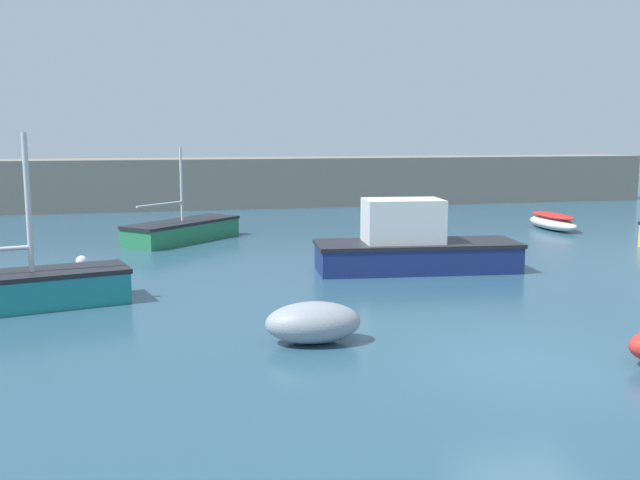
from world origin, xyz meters
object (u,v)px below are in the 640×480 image
(sailboat_short_mast, at_px, (183,230))
(mooring_buoy_white, at_px, (82,261))
(sailboat_twin_hulled, at_px, (33,288))
(fishing_dinghy_green, at_px, (313,323))
(motorboat_grey_hull, at_px, (412,246))
(rowboat_with_red_cover, at_px, (553,221))
(rowboat_white_midwater, at_px, (400,222))

(sailboat_short_mast, height_order, mooring_buoy_white, sailboat_short_mast)
(sailboat_twin_hulled, bearing_deg, fishing_dinghy_green, -50.67)
(motorboat_grey_hull, relative_size, mooring_buoy_white, 17.29)
(rowboat_with_red_cover, bearing_deg, rowboat_white_midwater, 73.53)
(fishing_dinghy_green, xyz_separation_m, rowboat_with_red_cover, (14.41, 14.71, -0.06))
(fishing_dinghy_green, height_order, mooring_buoy_white, fishing_dinghy_green)
(rowboat_white_midwater, bearing_deg, rowboat_with_red_cover, 27.38)
(rowboat_white_midwater, bearing_deg, sailboat_short_mast, -126.89)
(sailboat_short_mast, height_order, rowboat_with_red_cover, sailboat_short_mast)
(fishing_dinghy_green, xyz_separation_m, sailboat_short_mast, (-2.10, 15.00, -0.00))
(sailboat_short_mast, distance_m, mooring_buoy_white, 6.11)
(motorboat_grey_hull, xyz_separation_m, rowboat_with_red_cover, (9.62, 7.74, -0.43))
(fishing_dinghy_green, xyz_separation_m, motorboat_grey_hull, (4.78, 6.98, 0.37))
(rowboat_white_midwater, xyz_separation_m, rowboat_with_red_cover, (6.62, -1.93, 0.07))
(sailboat_twin_hulled, relative_size, rowboat_with_red_cover, 1.42)
(fishing_dinghy_green, height_order, rowboat_with_red_cover, fishing_dinghy_green)
(fishing_dinghy_green, relative_size, sailboat_short_mast, 0.42)
(fishing_dinghy_green, height_order, sailboat_twin_hulled, sailboat_twin_hulled)
(motorboat_grey_hull, distance_m, rowboat_with_red_cover, 12.36)
(motorboat_grey_hull, bearing_deg, sailboat_short_mast, 136.56)
(sailboat_twin_hulled, xyz_separation_m, mooring_buoy_white, (0.67, 5.33, -0.29))
(sailboat_twin_hulled, height_order, motorboat_grey_hull, sailboat_twin_hulled)
(mooring_buoy_white, bearing_deg, motorboat_grey_hull, -16.13)
(rowboat_white_midwater, relative_size, rowboat_with_red_cover, 0.79)
(fishing_dinghy_green, relative_size, mooring_buoy_white, 5.42)
(sailboat_twin_hulled, height_order, rowboat_white_midwater, sailboat_twin_hulled)
(rowboat_with_red_cover, bearing_deg, motorboat_grey_hull, 128.60)
(sailboat_twin_hulled, height_order, sailboat_short_mast, sailboat_twin_hulled)
(sailboat_twin_hulled, distance_m, motorboat_grey_hull, 11.25)
(rowboat_with_red_cover, height_order, mooring_buoy_white, rowboat_with_red_cover)
(fishing_dinghy_green, bearing_deg, mooring_buoy_white, -57.68)
(sailboat_twin_hulled, xyz_separation_m, motorboat_grey_hull, (11.00, 2.35, 0.32))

